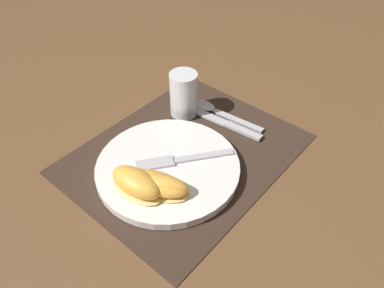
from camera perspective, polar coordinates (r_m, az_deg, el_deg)
The scene contains 10 objects.
ground_plane at distance 0.75m, azimuth -1.06°, elevation -1.49°, with size 3.00×3.00×0.00m, color brown.
placemat at distance 0.74m, azimuth -1.06°, elevation -1.38°, with size 0.44×0.35×0.00m.
plate at distance 0.70m, azimuth -3.69°, elevation -3.61°, with size 0.27×0.27×0.02m.
juice_glass at distance 0.82m, azimuth -1.28°, elevation 7.24°, with size 0.06×0.06×0.10m.
knife at distance 0.81m, azimuth 4.29°, elevation 3.49°, with size 0.04×0.21×0.01m.
spoon at distance 0.84m, azimuth 3.04°, elevation 5.35°, with size 0.04×0.19×0.01m.
fork at distance 0.70m, azimuth -2.16°, elevation -2.45°, with size 0.16×0.13×0.00m.
citrus_wedge_0 at distance 0.65m, azimuth -8.49°, elevation -5.98°, with size 0.06×0.11×0.04m.
citrus_wedge_1 at distance 0.65m, azimuth -5.52°, elevation -6.11°, with size 0.09×0.13×0.03m.
citrus_wedge_2 at distance 0.64m, azimuth -4.77°, elevation -6.36°, with size 0.08×0.11×0.04m.
Camera 1 is at (-0.40, -0.36, 0.52)m, focal length 35.00 mm.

